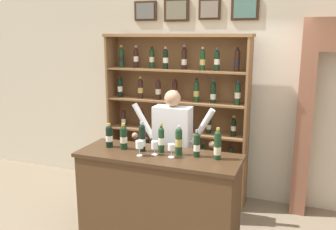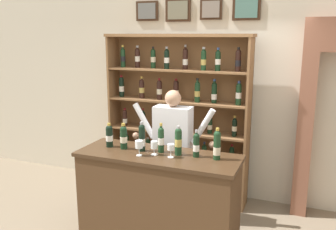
{
  "view_description": "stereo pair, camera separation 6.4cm",
  "coord_description": "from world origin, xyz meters",
  "px_view_note": "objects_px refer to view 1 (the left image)",
  "views": [
    {
      "loc": [
        1.23,
        -3.4,
        2.28
      ],
      "look_at": [
        -0.18,
        0.26,
        1.41
      ],
      "focal_mm": 38.6,
      "sensor_mm": 36.0,
      "label": 1
    },
    {
      "loc": [
        1.29,
        -3.37,
        2.28
      ],
      "look_at": [
        -0.18,
        0.26,
        1.41
      ],
      "focal_mm": 38.6,
      "sensor_mm": 36.0,
      "label": 2
    }
  ],
  "objects_px": {
    "wine_glass_left": "(155,146)",
    "wine_glass_center": "(171,148)",
    "tasting_counter": "(159,199)",
    "tasting_bottle_super_tuscan": "(142,138)",
    "tasting_bottle_riserva": "(161,139)",
    "wine_shelf": "(176,114)",
    "shopkeeper": "(172,140)",
    "tasting_bottle_brunello": "(179,141)",
    "tasting_bottle_bianco": "(124,137)",
    "tasting_bottle_chianti": "(197,145)",
    "tasting_bottle_rosso": "(218,145)",
    "wine_glass_spare": "(139,145)",
    "tasting_bottle_prosecco": "(109,136)"
  },
  "relations": [
    {
      "from": "wine_shelf",
      "to": "tasting_bottle_bianco",
      "type": "relative_size",
      "value": 7.85
    },
    {
      "from": "tasting_bottle_brunello",
      "to": "tasting_bottle_rosso",
      "type": "relative_size",
      "value": 0.95
    },
    {
      "from": "tasting_bottle_chianti",
      "to": "shopkeeper",
      "type": "bearing_deg",
      "value": 131.25
    },
    {
      "from": "tasting_bottle_prosecco",
      "to": "wine_glass_spare",
      "type": "height_order",
      "value": "tasting_bottle_prosecco"
    },
    {
      "from": "tasting_bottle_riserva",
      "to": "wine_shelf",
      "type": "bearing_deg",
      "value": 101.59
    },
    {
      "from": "wine_glass_left",
      "to": "wine_glass_spare",
      "type": "bearing_deg",
      "value": -148.68
    },
    {
      "from": "shopkeeper",
      "to": "tasting_bottle_riserva",
      "type": "xyz_separation_m",
      "value": [
        0.07,
        -0.53,
        0.16
      ]
    },
    {
      "from": "tasting_counter",
      "to": "wine_glass_center",
      "type": "height_order",
      "value": "wine_glass_center"
    },
    {
      "from": "tasting_bottle_bianco",
      "to": "wine_glass_left",
      "type": "xyz_separation_m",
      "value": [
        0.4,
        -0.07,
        -0.04
      ]
    },
    {
      "from": "tasting_bottle_riserva",
      "to": "tasting_bottle_rosso",
      "type": "xyz_separation_m",
      "value": [
        0.62,
        -0.0,
        0.0
      ]
    },
    {
      "from": "tasting_bottle_super_tuscan",
      "to": "tasting_bottle_brunello",
      "type": "bearing_deg",
      "value": 2.79
    },
    {
      "from": "wine_glass_spare",
      "to": "wine_glass_center",
      "type": "height_order",
      "value": "wine_glass_spare"
    },
    {
      "from": "shopkeeper",
      "to": "wine_glass_left",
      "type": "bearing_deg",
      "value": -87.06
    },
    {
      "from": "tasting_counter",
      "to": "tasting_bottle_riserva",
      "type": "distance_m",
      "value": 0.67
    },
    {
      "from": "tasting_bottle_bianco",
      "to": "wine_glass_left",
      "type": "bearing_deg",
      "value": -9.31
    },
    {
      "from": "shopkeeper",
      "to": "wine_glass_center",
      "type": "xyz_separation_m",
      "value": [
        0.23,
        -0.65,
        0.11
      ]
    },
    {
      "from": "tasting_bottle_chianti",
      "to": "wine_glass_spare",
      "type": "relative_size",
      "value": 1.77
    },
    {
      "from": "tasting_counter",
      "to": "tasting_bottle_rosso",
      "type": "height_order",
      "value": "tasting_bottle_rosso"
    },
    {
      "from": "tasting_bottle_riserva",
      "to": "tasting_bottle_brunello",
      "type": "relative_size",
      "value": 1.02
    },
    {
      "from": "tasting_counter",
      "to": "wine_glass_left",
      "type": "distance_m",
      "value": 0.62
    },
    {
      "from": "wine_glass_center",
      "to": "tasting_bottle_super_tuscan",
      "type": "bearing_deg",
      "value": 167.33
    },
    {
      "from": "wine_shelf",
      "to": "tasting_counter",
      "type": "relative_size",
      "value": 1.3
    },
    {
      "from": "wine_glass_left",
      "to": "wine_glass_center",
      "type": "xyz_separation_m",
      "value": [
        0.19,
        -0.01,
        0.0
      ]
    },
    {
      "from": "tasting_bottle_super_tuscan",
      "to": "wine_glass_center",
      "type": "relative_size",
      "value": 2.28
    },
    {
      "from": "shopkeeper",
      "to": "tasting_bottle_bianco",
      "type": "bearing_deg",
      "value": -122.8
    },
    {
      "from": "wine_shelf",
      "to": "shopkeeper",
      "type": "bearing_deg",
      "value": -74.74
    },
    {
      "from": "wine_glass_spare",
      "to": "tasting_bottle_prosecco",
      "type": "bearing_deg",
      "value": 161.01
    },
    {
      "from": "tasting_counter",
      "to": "tasting_bottle_super_tuscan",
      "type": "bearing_deg",
      "value": 170.33
    },
    {
      "from": "tasting_bottle_super_tuscan",
      "to": "tasting_bottle_chianti",
      "type": "distance_m",
      "value": 0.61
    },
    {
      "from": "tasting_bottle_rosso",
      "to": "tasting_bottle_riserva",
      "type": "bearing_deg",
      "value": 179.86
    },
    {
      "from": "tasting_bottle_brunello",
      "to": "tasting_bottle_chianti",
      "type": "height_order",
      "value": "tasting_bottle_brunello"
    },
    {
      "from": "tasting_bottle_chianti",
      "to": "tasting_bottle_rosso",
      "type": "bearing_deg",
      "value": 0.86
    },
    {
      "from": "tasting_counter",
      "to": "tasting_bottle_prosecco",
      "type": "height_order",
      "value": "tasting_bottle_prosecco"
    },
    {
      "from": "tasting_bottle_rosso",
      "to": "wine_glass_spare",
      "type": "distance_m",
      "value": 0.81
    },
    {
      "from": "tasting_bottle_riserva",
      "to": "wine_glass_left",
      "type": "xyz_separation_m",
      "value": [
        -0.03,
        -0.11,
        -0.05
      ]
    },
    {
      "from": "tasting_bottle_bianco",
      "to": "wine_glass_center",
      "type": "height_order",
      "value": "tasting_bottle_bianco"
    },
    {
      "from": "wine_shelf",
      "to": "wine_glass_left",
      "type": "height_order",
      "value": "wine_shelf"
    },
    {
      "from": "tasting_bottle_riserva",
      "to": "wine_glass_left",
      "type": "distance_m",
      "value": 0.12
    },
    {
      "from": "tasting_bottle_rosso",
      "to": "wine_glass_spare",
      "type": "relative_size",
      "value": 2.02
    },
    {
      "from": "tasting_bottle_super_tuscan",
      "to": "tasting_bottle_chianti",
      "type": "xyz_separation_m",
      "value": [
        0.61,
        0.03,
        -0.02
      ]
    },
    {
      "from": "wine_glass_center",
      "to": "tasting_bottle_prosecco",
      "type": "bearing_deg",
      "value": 173.94
    },
    {
      "from": "tasting_bottle_riserva",
      "to": "tasting_bottle_brunello",
      "type": "xyz_separation_m",
      "value": [
        0.21,
        -0.02,
        0.01
      ]
    },
    {
      "from": "tasting_bottle_rosso",
      "to": "tasting_bottle_bianco",
      "type": "bearing_deg",
      "value": -177.71
    },
    {
      "from": "wine_shelf",
      "to": "wine_glass_left",
      "type": "xyz_separation_m",
      "value": [
        0.2,
        -1.26,
        -0.07
      ]
    },
    {
      "from": "tasting_counter",
      "to": "wine_glass_center",
      "type": "bearing_deg",
      "value": -16.21
    },
    {
      "from": "tasting_bottle_prosecco",
      "to": "tasting_bottle_chianti",
      "type": "relative_size",
      "value": 0.95
    },
    {
      "from": "wine_shelf",
      "to": "tasting_bottle_rosso",
      "type": "height_order",
      "value": "wine_shelf"
    },
    {
      "from": "wine_glass_left",
      "to": "tasting_counter",
      "type": "bearing_deg",
      "value": 55.03
    },
    {
      "from": "wine_shelf",
      "to": "tasting_bottle_bianco",
      "type": "xyz_separation_m",
      "value": [
        -0.2,
        -1.19,
        -0.03
      ]
    },
    {
      "from": "wine_glass_center",
      "to": "tasting_counter",
      "type": "bearing_deg",
      "value": 163.79
    }
  ]
}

